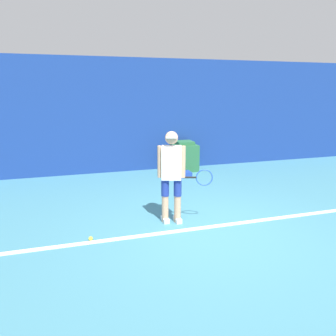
% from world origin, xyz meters
% --- Properties ---
extents(ground_plane, '(24.00, 24.00, 0.00)m').
position_xyz_m(ground_plane, '(0.00, 0.00, 0.00)').
color(ground_plane, teal).
extents(back_wall, '(24.00, 0.10, 3.19)m').
position_xyz_m(back_wall, '(0.00, 4.61, 1.59)').
color(back_wall, navy).
rests_on(back_wall, ground_plane).
extents(court_baseline, '(21.60, 0.10, 0.01)m').
position_xyz_m(court_baseline, '(0.00, 0.12, 0.01)').
color(court_baseline, white).
rests_on(court_baseline, ground_plane).
extents(tennis_player, '(0.92, 0.40, 1.63)m').
position_xyz_m(tennis_player, '(-0.51, 0.55, 0.90)').
color(tennis_player, tan).
rests_on(tennis_player, ground_plane).
extents(tennis_ball, '(0.07, 0.07, 0.07)m').
position_xyz_m(tennis_ball, '(-1.96, 0.20, 0.03)').
color(tennis_ball, '#D1E533').
rests_on(tennis_ball, ground_plane).
extents(covered_chair, '(0.69, 0.67, 0.87)m').
position_xyz_m(covered_chair, '(1.03, 4.17, 0.41)').
color(covered_chair, '#28663D').
rests_on(covered_chair, ground_plane).
extents(equipment_bag, '(0.68, 0.32, 0.15)m').
position_xyz_m(equipment_bag, '(0.61, 3.44, 0.07)').
color(equipment_bag, '#1E3D99').
rests_on(equipment_bag, ground_plane).
extents(water_bottle, '(0.08, 0.08, 0.22)m').
position_xyz_m(water_bottle, '(0.43, 4.24, 0.10)').
color(water_bottle, orange).
rests_on(water_bottle, ground_plane).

